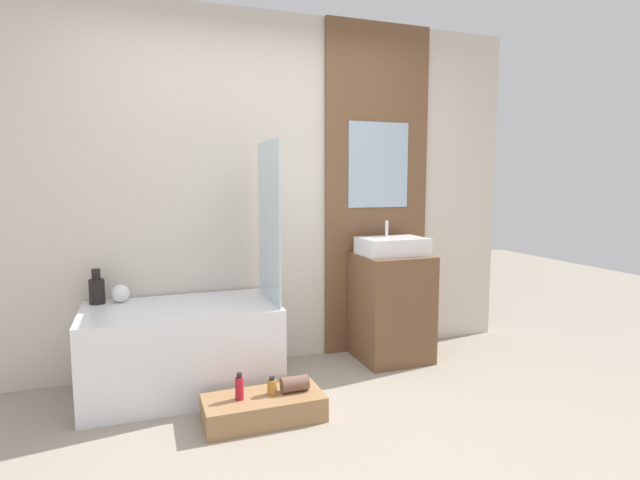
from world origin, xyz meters
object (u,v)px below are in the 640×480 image
vase_tall_dark (97,290)px  bathtub (182,348)px  wooden_step_bench (264,408)px  sink (392,246)px  vase_round_light (120,293)px  bottle_soap_primary (239,388)px  bottle_soap_secondary (272,387)px

vase_tall_dark → bathtub: bearing=-26.0°
wooden_step_bench → sink: size_ratio=1.41×
wooden_step_bench → sink: 1.57m
vase_tall_dark → vase_round_light: (0.14, -0.01, -0.03)m
vase_tall_dark → bottle_soap_primary: size_ratio=1.49×
bathtub → vase_tall_dark: (-0.51, 0.25, 0.38)m
wooden_step_bench → bottle_soap_primary: bottle_soap_primary is taller
sink → bottle_soap_secondary: bearing=-149.8°
bottle_soap_secondary → vase_round_light: bearing=135.3°
bathtub → sink: size_ratio=2.49×
bathtub → vase_round_light: size_ratio=10.24×
bathtub → bottle_soap_secondary: bearing=-51.7°
vase_tall_dark → vase_round_light: size_ratio=1.95×
wooden_step_bench → bottle_soap_secondary: bearing=-0.0°
bottle_soap_secondary → wooden_step_bench: bearing=180.0°
sink → bottle_soap_secondary: (-1.12, -0.65, -0.69)m
vase_round_light → bottle_soap_primary: 1.11m
vase_tall_dark → bottle_soap_secondary: bearing=-40.5°
bathtub → bottle_soap_secondary: bathtub is taller
wooden_step_bench → sink: bearing=29.1°
vase_round_light → bottle_soap_primary: bearing=-52.1°
wooden_step_bench → vase_tall_dark: bearing=138.0°
sink → bottle_soap_primary: bearing=-153.5°
bathtub → bottle_soap_primary: (0.26, -0.57, -0.08)m
bottle_soap_primary → bottle_soap_secondary: 0.19m
bathtub → vase_tall_dark: size_ratio=5.26×
vase_round_light → vase_tall_dark: bearing=175.9°
sink → vase_tall_dark: size_ratio=2.11×
bottle_soap_secondary → bathtub: bearing=128.3°
bathtub → bottle_soap_primary: bathtub is taller
sink → vase_tall_dark: 2.10m
bottle_soap_primary → bottle_soap_secondary: (0.19, -0.00, -0.02)m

